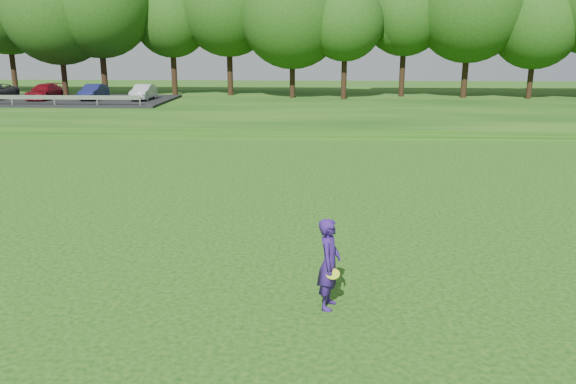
{
  "coord_description": "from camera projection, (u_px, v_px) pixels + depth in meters",
  "views": [
    {
      "loc": [
        -0.42,
        -11.23,
        5.08
      ],
      "look_at": [
        -1.1,
        3.03,
        1.3
      ],
      "focal_mm": 35.0,
      "sensor_mm": 36.0,
      "label": 1
    }
  ],
  "objects": [
    {
      "name": "ground",
      "position": [
        332.0,
        287.0,
        12.12
      ],
      "size": [
        140.0,
        140.0,
        0.0
      ],
      "primitive_type": "plane",
      "color": "#0D3D0B",
      "rests_on": "ground"
    },
    {
      "name": "berm",
      "position": [
        320.0,
        105.0,
        44.87
      ],
      "size": [
        130.0,
        30.0,
        0.6
      ],
      "primitive_type": "cube",
      "color": "#0D3D0B",
      "rests_on": "ground"
    },
    {
      "name": "walking_path",
      "position": [
        322.0,
        137.0,
        31.43
      ],
      "size": [
        130.0,
        1.6,
        0.04
      ],
      "primitive_type": "cube",
      "color": "gray",
      "rests_on": "ground"
    },
    {
      "name": "treeline",
      "position": [
        321.0,
        6.0,
        46.74
      ],
      "size": [
        104.0,
        7.0,
        15.0
      ],
      "primitive_type": null,
      "color": "#1A410F",
      "rests_on": "berm"
    },
    {
      "name": "parking_lot",
      "position": [
        18.0,
        96.0,
        44.67
      ],
      "size": [
        24.0,
        9.0,
        1.38
      ],
      "color": "black",
      "rests_on": "berm"
    },
    {
      "name": "woman",
      "position": [
        329.0,
        264.0,
        10.96
      ],
      "size": [
        0.57,
        0.75,
        1.84
      ],
      "color": "navy",
      "rests_on": "ground"
    }
  ]
}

